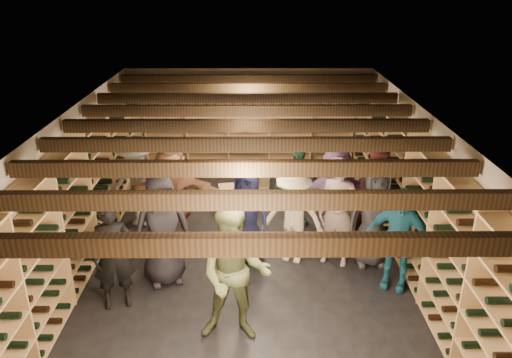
{
  "coord_description": "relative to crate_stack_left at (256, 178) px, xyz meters",
  "views": [
    {
      "loc": [
        0.1,
        -7.12,
        4.35
      ],
      "look_at": [
        0.14,
        0.2,
        1.32
      ],
      "focal_mm": 35.0,
      "sensor_mm": 36.0,
      "label": 1
    }
  ],
  "objects": [
    {
      "name": "person_6",
      "position": [
        -0.16,
        -2.64,
        0.45
      ],
      "size": [
        0.92,
        0.78,
        1.59
      ],
      "primitive_type": "imported",
      "rotation": [
        0.0,
        0.0,
        -0.43
      ],
      "color": "#1D1E47",
      "rests_on": "ground"
    },
    {
      "name": "person_0",
      "position": [
        -1.39,
        -3.26,
        0.53
      ],
      "size": [
        0.98,
        0.8,
        1.73
      ],
      "primitive_type": "imported",
      "rotation": [
        0.0,
        0.0,
        0.34
      ],
      "color": "black",
      "rests_on": "ground"
    },
    {
      "name": "person_3",
      "position": [
        0.58,
        -2.69,
        0.45
      ],
      "size": [
        1.16,
        0.91,
        1.58
      ],
      "primitive_type": "imported",
      "rotation": [
        0.0,
        0.0,
        -0.37
      ],
      "color": "beige",
      "rests_on": "ground"
    },
    {
      "name": "person_8",
      "position": [
        2.03,
        -2.22,
        0.55
      ],
      "size": [
        0.92,
        0.75,
        1.78
      ],
      "primitive_type": "imported",
      "rotation": [
        0.0,
        0.0,
        0.09
      ],
      "color": "#4B1D1E",
      "rests_on": "ground"
    },
    {
      "name": "person_12",
      "position": [
        1.83,
        -2.77,
        0.51
      ],
      "size": [
        0.86,
        0.58,
        1.69
      ],
      "primitive_type": "imported",
      "rotation": [
        0.0,
        0.0,
        0.05
      ],
      "color": "#2D2E32",
      "rests_on": "ground"
    },
    {
      "name": "wine_rack_back",
      "position": [
        -0.15,
        1.22,
        0.73
      ],
      "size": [
        4.7,
        0.3,
        2.15
      ],
      "color": "tan",
      "rests_on": "ground"
    },
    {
      "name": "crate_stack_left",
      "position": [
        0.0,
        0.0,
        0.0
      ],
      "size": [
        0.58,
        0.46,
        0.68
      ],
      "rotation": [
        0.0,
        0.0,
        0.3
      ],
      "color": "tan",
      "rests_on": "ground"
    },
    {
      "name": "person_7",
      "position": [
        1.27,
        -2.74,
        0.54
      ],
      "size": [
        0.75,
        0.62,
        1.76
      ],
      "primitive_type": "imported",
      "rotation": [
        0.0,
        0.0,
        -0.37
      ],
      "color": "gray",
      "rests_on": "ground"
    },
    {
      "name": "walls",
      "position": [
        -0.15,
        -2.61,
        0.86
      ],
      "size": [
        5.52,
        8.02,
        2.4
      ],
      "color": "tan",
      "rests_on": "ground"
    },
    {
      "name": "ceiling_joists",
      "position": [
        -0.15,
        -2.61,
        1.92
      ],
      "size": [
        5.4,
        7.12,
        0.18
      ],
      "color": "black",
      "rests_on": "ground"
    },
    {
      "name": "crate_stack_right",
      "position": [
        -0.47,
        -0.81,
        -0.08
      ],
      "size": [
        0.55,
        0.41,
        0.51
      ],
      "rotation": [
        0.0,
        0.0,
        0.17
      ],
      "color": "tan",
      "rests_on": "ground"
    },
    {
      "name": "wine_rack_left",
      "position": [
        -2.72,
        -2.61,
        0.74
      ],
      "size": [
        0.32,
        7.5,
        2.15
      ],
      "color": "tan",
      "rests_on": "ground"
    },
    {
      "name": "person_9",
      "position": [
        -2.16,
        -1.4,
        0.49
      ],
      "size": [
        1.19,
        0.87,
        1.65
      ],
      "primitive_type": "imported",
      "rotation": [
        0.0,
        0.0,
        -0.26
      ],
      "color": "#AAA89D",
      "rests_on": "ground"
    },
    {
      "name": "crate_loose",
      "position": [
        0.99,
        -0.09,
        -0.25
      ],
      "size": [
        0.57,
        0.45,
        0.17
      ],
      "primitive_type": "cube",
      "rotation": [
        0.0,
        0.0,
        -0.26
      ],
      "color": "tan",
      "rests_on": "ground"
    },
    {
      "name": "person_4",
      "position": [
        2.03,
        -3.42,
        0.46
      ],
      "size": [
        1.02,
        0.74,
        1.6
      ],
      "primitive_type": "imported",
      "rotation": [
        0.0,
        0.0,
        -0.42
      ],
      "color": "#1D6481",
      "rests_on": "ground"
    },
    {
      "name": "person_2",
      "position": [
        -0.28,
        -4.52,
        0.59
      ],
      "size": [
        0.94,
        0.76,
        1.85
      ],
      "primitive_type": "imported",
      "rotation": [
        0.0,
        0.0,
        -0.07
      ],
      "color": "#4A522F",
      "rests_on": "ground"
    },
    {
      "name": "ceiling",
      "position": [
        -0.15,
        -2.61,
        2.06
      ],
      "size": [
        5.5,
        8.0,
        0.01
      ],
      "primitive_type": "cube",
      "color": "beige",
      "rests_on": "walls"
    },
    {
      "name": "person_11",
      "position": [
        1.3,
        -2.19,
        0.56
      ],
      "size": [
        1.75,
        0.96,
        1.8
      ],
      "primitive_type": "imported",
      "rotation": [
        0.0,
        0.0,
        0.27
      ],
      "color": "slate",
      "rests_on": "ground"
    },
    {
      "name": "ground",
      "position": [
        -0.15,
        -2.61,
        -0.34
      ],
      "size": [
        8.0,
        8.0,
        0.0
      ],
      "primitive_type": "plane",
      "color": "black",
      "rests_on": "ground"
    },
    {
      "name": "person_5",
      "position": [
        -1.42,
        -2.08,
        0.56
      ],
      "size": [
        1.7,
        0.66,
        1.79
      ],
      "primitive_type": "imported",
      "rotation": [
        0.0,
        0.0,
        0.08
      ],
      "color": "brown",
      "rests_on": "ground"
    },
    {
      "name": "person_10",
      "position": [
        0.74,
        -1.4,
        0.41
      ],
      "size": [
        0.95,
        0.62,
        1.51
      ],
      "primitive_type": "imported",
      "rotation": [
        0.0,
        0.0,
        0.31
      ],
      "color": "#204536",
      "rests_on": "ground"
    },
    {
      "name": "wine_rack_right",
      "position": [
        2.42,
        -2.61,
        0.74
      ],
      "size": [
        0.32,
        7.5,
        2.15
      ],
      "color": "tan",
      "rests_on": "ground"
    },
    {
      "name": "person_1",
      "position": [
        -1.96,
        -3.85,
        0.45
      ],
      "size": [
        0.66,
        0.53,
        1.57
      ],
      "primitive_type": "imported",
      "rotation": [
        0.0,
        0.0,
        0.29
      ],
      "color": "black",
      "rests_on": "ground"
    }
  ]
}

